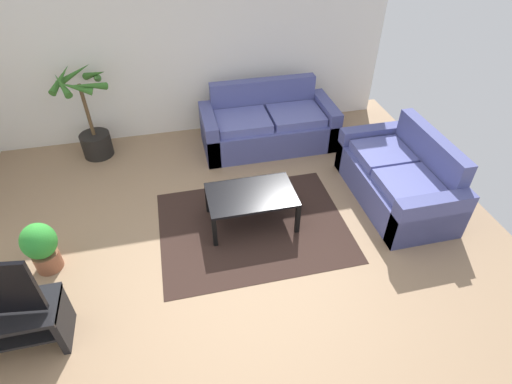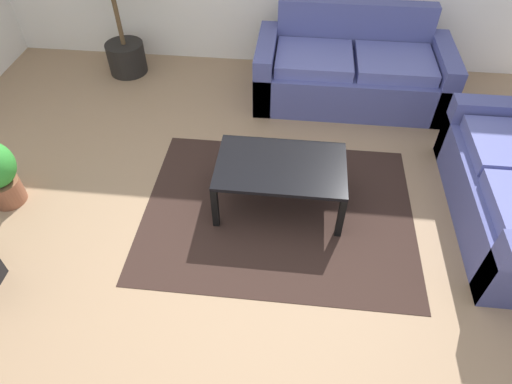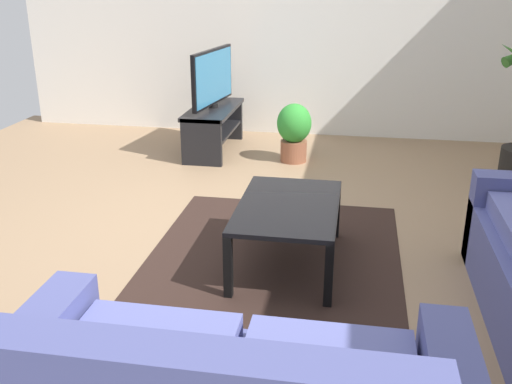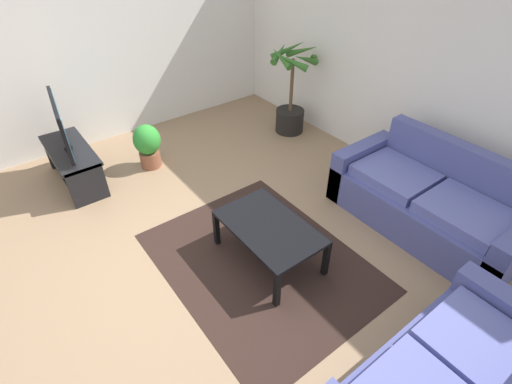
# 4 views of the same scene
# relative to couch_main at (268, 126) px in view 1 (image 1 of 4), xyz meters

# --- Properties ---
(ground_plane) EXTENTS (6.60, 6.60, 0.00)m
(ground_plane) POSITION_rel_couch_main_xyz_m (-1.01, -2.28, -0.30)
(ground_plane) COLOR #937556
(wall_back) EXTENTS (6.00, 0.06, 2.70)m
(wall_back) POSITION_rel_couch_main_xyz_m (-1.01, 0.72, 1.05)
(wall_back) COLOR silver
(wall_back) RESTS_ON ground
(couch_main) EXTENTS (1.96, 0.90, 0.90)m
(couch_main) POSITION_rel_couch_main_xyz_m (0.00, 0.00, 0.00)
(couch_main) COLOR #4C518C
(couch_main) RESTS_ON ground
(couch_loveseat) EXTENTS (0.90, 1.70, 0.90)m
(couch_loveseat) POSITION_rel_couch_main_xyz_m (1.27, -1.64, -0.00)
(couch_loveseat) COLOR #4C518C
(couch_loveseat) RESTS_ON ground
(coffee_table) EXTENTS (1.01, 0.64, 0.43)m
(coffee_table) POSITION_rel_couch_main_xyz_m (-0.63, -1.65, 0.08)
(coffee_table) COLOR black
(coffee_table) RESTS_ON ground
(area_rug) EXTENTS (2.20, 1.70, 0.01)m
(area_rug) POSITION_rel_couch_main_xyz_m (-0.63, -1.75, -0.30)
(area_rug) COLOR black
(area_rug) RESTS_ON ground
(potted_palm) EXTENTS (0.79, 0.79, 1.30)m
(potted_palm) POSITION_rel_couch_main_xyz_m (-2.52, 0.27, 0.22)
(potted_palm) COLOR black
(potted_palm) RESTS_ON ground
(potted_plant_small) EXTENTS (0.35, 0.35, 0.60)m
(potted_plant_small) POSITION_rel_couch_main_xyz_m (-2.89, -1.87, 0.03)
(potted_plant_small) COLOR brown
(potted_plant_small) RESTS_ON ground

